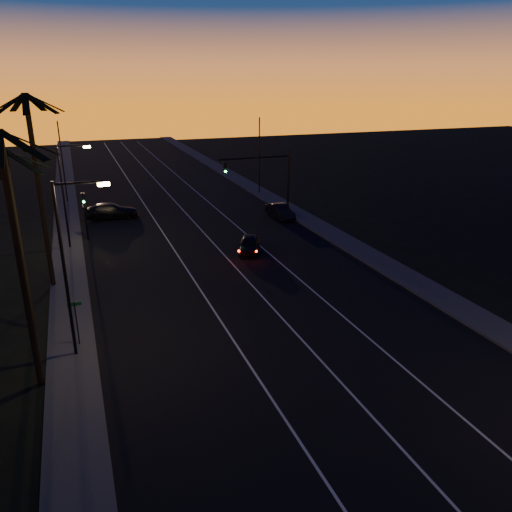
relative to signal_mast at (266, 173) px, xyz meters
name	(u,v)px	position (x,y,z in m)	size (l,w,h in m)	color
road	(226,264)	(-7.14, -9.99, -4.78)	(20.00, 170.00, 0.01)	black
sidewalk_left	(69,283)	(-18.34, -9.99, -4.70)	(2.40, 170.00, 0.16)	#3A3A38
sidewalk_right	(355,247)	(4.06, -9.99, -4.70)	(2.40, 170.00, 0.16)	#3A3A38
lane_stripe_left	(187,269)	(-10.14, -9.99, -4.76)	(0.12, 160.00, 0.01)	silver
lane_stripe_mid	(232,263)	(-6.64, -9.99, -4.76)	(0.12, 160.00, 0.01)	silver
lane_stripe_right	(274,258)	(-3.14, -9.99, -4.76)	(0.12, 160.00, 0.01)	silver
palm_near	(17,239)	(-19.74, -21.99, 2.29)	(4.25, 4.16, 11.53)	black
palm_mid	(16,222)	(-20.34, -15.99, 1.47)	(4.25, 4.16, 10.03)	black
palm_far	(37,175)	(-19.34, -9.99, 2.83)	(4.25, 4.16, 12.53)	black
streetlight_left_near	(69,258)	(-17.84, -19.99, 0.54)	(2.55, 0.26, 9.00)	black
streetlight_left_far	(67,188)	(-17.82, -1.99, 0.28)	(2.55, 0.26, 8.50)	black
street_sign	(76,318)	(-17.94, -18.99, -3.13)	(0.70, 0.06, 2.60)	black
signal_mast	(266,173)	(0.00, 0.00, 0.00)	(7.10, 0.41, 7.00)	black
signal_post	(84,208)	(-16.64, -0.01, -1.89)	(0.28, 0.37, 4.20)	black
far_pole_left	(63,163)	(-18.14, 15.01, -0.28)	(0.14, 0.14, 9.00)	black
far_pole_right	(259,156)	(3.86, 12.01, -0.28)	(0.14, 0.14, 9.00)	black
lead_car	(250,244)	(-4.47, -7.93, -4.11)	(3.11, 4.59, 1.33)	black
right_car	(280,211)	(1.86, 0.73, -4.07)	(1.73, 4.33, 1.40)	black
cross_car	(111,211)	(-14.07, 6.43, -4.00)	(5.51, 2.69, 1.54)	black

